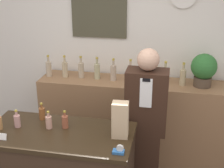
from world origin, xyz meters
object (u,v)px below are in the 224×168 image
at_px(shopkeeper, 145,126).
at_px(tape_dispenser, 119,151).
at_px(paper_bag, 120,120).
at_px(potted_plant, 204,69).

height_order(shopkeeper, tape_dispenser, shopkeeper).
relative_size(shopkeeper, paper_bag, 5.09).
distance_m(shopkeeper, tape_dispenser, 0.77).
xyz_separation_m(potted_plant, tape_dispenser, (-0.71, -1.40, -0.25)).
distance_m(shopkeeper, potted_plant, 0.97).
xyz_separation_m(shopkeeper, paper_bag, (-0.17, -0.49, 0.31)).
relative_size(shopkeeper, tape_dispenser, 17.68).
distance_m(paper_bag, tape_dispenser, 0.28).
bearing_deg(potted_plant, tape_dispenser, -116.85).
bearing_deg(shopkeeper, paper_bag, -109.61).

